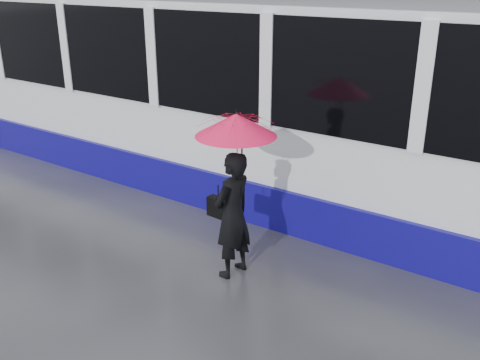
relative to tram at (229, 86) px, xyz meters
The scene contains 6 objects.
ground 3.47m from the tram, 54.81° to the right, with size 90.00×90.00×0.00m, color #292A2E.
rails 2.40m from the tram, ahead, with size 34.00×1.51×0.02m.
tram is the anchor object (origin of this frame).
woman 3.27m from the tram, 53.24° to the right, with size 0.56×0.37×1.53m, color black.
umbrella 3.18m from the tram, 52.51° to the right, with size 0.97×0.97×1.03m.
handbag 3.12m from the tram, 56.37° to the right, with size 0.28×0.14×0.42m.
Camera 1 is at (3.40, -4.56, 3.38)m, focal length 40.00 mm.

